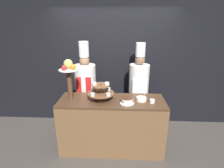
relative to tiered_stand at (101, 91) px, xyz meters
The scene contains 10 objects.
ground_plane 1.17m from the tiered_stand, 59.86° to the right, with size 14.00×14.00×0.00m, color #47423D.
wall_back 1.07m from the tiered_stand, 79.83° to the left, with size 10.00×0.06×2.80m.
buffet_counter 0.66m from the tiered_stand, ahead, with size 1.79×0.63×0.96m.
tiered_stand is the anchor object (origin of this frame).
fruit_pedestal 0.61m from the tiered_stand, behind, with size 0.31×0.31×0.67m.
cake_round 0.46m from the tiered_stand, 15.18° to the right, with size 0.22×0.22×0.10m.
cup_white 0.86m from the tiered_stand, ahead, with size 0.08×0.08×0.06m.
serving_bowl_near 0.69m from the tiered_stand, ahead, with size 0.17×0.17×0.16m.
chef_left 0.74m from the tiered_stand, 121.51° to the left, with size 0.42×0.42×1.87m.
chef_center_left 0.94m from the tiered_stand, 41.95° to the left, with size 0.39×0.39×1.85m.
Camera 1 is at (0.14, -2.38, 2.19)m, focal length 28.00 mm.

